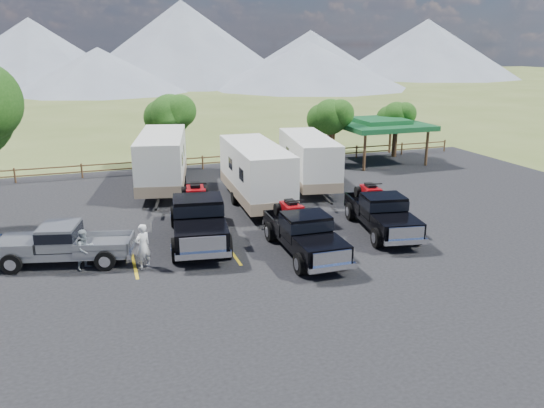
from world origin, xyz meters
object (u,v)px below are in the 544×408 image
object	(u,v)px
person_b	(85,249)
rig_left	(198,216)
rig_right	(381,211)
trailer_right	(308,161)
pavilion	(380,124)
trailer_left	(163,161)
person_a	(143,246)
trailer_center	(256,174)
rig_center	(304,231)
pickup_silver	(64,243)

from	to	relation	value
person_b	rig_left	bearing A→B (deg)	-17.80
rig_right	trailer_right	world-z (taller)	trailer_right
pavilion	person_b	bearing A→B (deg)	-145.93
trailer_left	person_a	distance (m)	11.79
trailer_right	person_a	xyz separation A→B (m)	(-10.79, -9.36, -0.73)
pavilion	trailer_center	distance (m)	14.37
pavilion	rig_center	size ratio (longest dim) A/B	1.05
pavilion	person_a	distance (m)	23.83
rig_right	pickup_silver	distance (m)	13.85
rig_left	person_a	xyz separation A→B (m)	(-2.64, -2.39, -0.20)
trailer_center	pickup_silver	world-z (taller)	trailer_center
rig_center	person_b	bearing A→B (deg)	173.06
rig_center	rig_right	size ratio (longest dim) A/B	0.96
rig_left	pickup_silver	xyz separation A→B (m)	(-5.54, -0.96, -0.25)
trailer_right	person_b	world-z (taller)	trailer_right
person_b	person_a	bearing A→B (deg)	-55.02
rig_left	trailer_center	world-z (taller)	trailer_center
pickup_silver	person_a	xyz separation A→B (m)	(2.90, -1.44, 0.05)
trailer_right	pickup_silver	world-z (taller)	trailer_right
rig_left	person_b	world-z (taller)	rig_left
rig_left	person_b	xyz separation A→B (m)	(-4.77, -1.73, -0.30)
rig_left	trailer_center	distance (m)	6.04
trailer_left	person_a	world-z (taller)	trailer_left
trailer_left	trailer_right	size ratio (longest dim) A/B	1.08
trailer_right	person_b	xyz separation A→B (m)	(-12.92, -8.70, -0.83)
rig_left	pickup_silver	bearing A→B (deg)	-162.18
trailer_left	person_b	distance (m)	11.78
rig_center	rig_right	distance (m)	4.67
rig_left	rig_right	xyz separation A→B (m)	(8.29, -1.52, -0.14)
rig_left	rig_center	world-z (taller)	rig_left
rig_center	person_a	xyz separation A→B (m)	(-6.48, 0.54, -0.05)
person_a	trailer_right	bearing A→B (deg)	-169.51
person_a	person_b	size ratio (longest dim) A/B	1.13
rig_center	pickup_silver	bearing A→B (deg)	169.10
pickup_silver	person_b	size ratio (longest dim) A/B	3.58
pavilion	rig_left	world-z (taller)	pavilion
person_b	pickup_silver	bearing A→B (deg)	97.02
rig_center	pickup_silver	world-z (taller)	rig_center
pavilion	rig_left	distance (m)	20.27
rig_left	rig_right	distance (m)	8.43
rig_left	trailer_left	xyz separation A→B (m)	(-0.31, 9.13, 0.67)
trailer_center	rig_left	bearing A→B (deg)	-129.52
rig_center	person_a	world-z (taller)	rig_center
pavilion	rig_right	xyz separation A→B (m)	(-7.72, -13.84, -1.79)
rig_left	person_b	distance (m)	5.08
pickup_silver	rig_left	bearing A→B (deg)	113.37
trailer_left	person_b	bearing A→B (deg)	-100.71
rig_left	trailer_left	size ratio (longest dim) A/B	0.73
trailer_right	pickup_silver	bearing A→B (deg)	-140.78
rig_right	pavilion	bearing A→B (deg)	70.31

